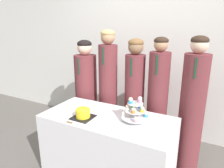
# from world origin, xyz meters

# --- Properties ---
(wall_back) EXTENTS (9.00, 0.06, 2.70)m
(wall_back) POSITION_xyz_m (0.00, 1.61, 1.35)
(wall_back) COLOR silver
(wall_back) RESTS_ON ground_plane
(table) EXTENTS (1.41, 0.67, 0.73)m
(table) POSITION_xyz_m (0.00, 0.34, 0.36)
(table) COLOR white
(table) RESTS_ON ground_plane
(round_cake) EXTENTS (0.21, 0.21, 0.12)m
(round_cake) POSITION_xyz_m (-0.22, 0.20, 0.79)
(round_cake) COLOR black
(round_cake) RESTS_ON table
(cake_knife) EXTENTS (0.22, 0.02, 0.01)m
(cake_knife) POSITION_xyz_m (-0.23, 0.04, 0.73)
(cake_knife) COLOR silver
(cake_knife) RESTS_ON table
(cupcake_stand) EXTENTS (0.28, 0.28, 0.26)m
(cupcake_stand) POSITION_xyz_m (0.29, 0.39, 0.84)
(cupcake_stand) COLOR silver
(cupcake_stand) RESTS_ON table
(student_0) EXTENTS (0.31, 0.32, 1.48)m
(student_0) POSITION_xyz_m (-0.67, 0.91, 0.70)
(student_0) COLOR brown
(student_0) RESTS_ON ground_plane
(student_1) EXTENTS (0.25, 0.25, 1.62)m
(student_1) POSITION_xyz_m (-0.31, 0.91, 0.80)
(student_1) COLOR brown
(student_1) RESTS_ON ground_plane
(student_2) EXTENTS (0.25, 0.25, 1.52)m
(student_2) POSITION_xyz_m (0.08, 0.91, 0.75)
(student_2) COLOR brown
(student_2) RESTS_ON ground_plane
(student_3) EXTENTS (0.25, 0.25, 1.55)m
(student_3) POSITION_xyz_m (0.38, 0.91, 0.75)
(student_3) COLOR brown
(student_3) RESTS_ON ground_plane
(student_4) EXTENTS (0.28, 0.28, 1.57)m
(student_4) POSITION_xyz_m (0.78, 0.91, 0.75)
(student_4) COLOR brown
(student_4) RESTS_ON ground_plane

